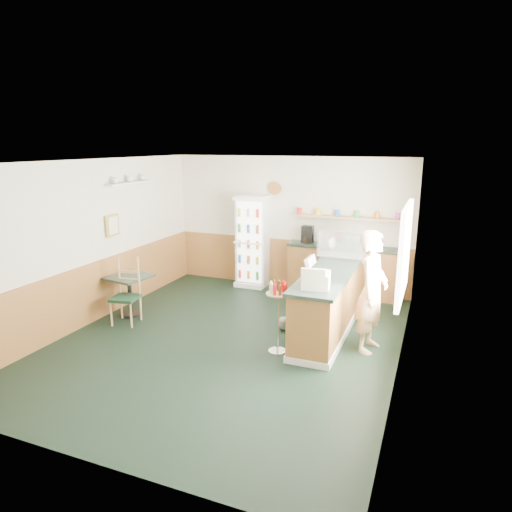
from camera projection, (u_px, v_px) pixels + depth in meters
The scene contains 13 objects.
ground at pixel (228, 340), 7.02m from camera, with size 6.00×6.00×0.00m, color black.
room_envelope at pixel (233, 233), 7.40m from camera, with size 5.04×6.02×2.72m.
service_counter at pixel (331, 301), 7.39m from camera, with size 0.68×3.01×1.01m.
back_counter at pixel (343, 269), 8.99m from camera, with size 2.24×0.42×1.69m.
drinks_fridge at pixel (253, 241), 9.52m from camera, with size 0.63×0.53×1.91m.
display_case at pixel (342, 245), 7.84m from camera, with size 0.81×0.42×0.46m.
cash_register at pixel (316, 280), 6.27m from camera, with size 0.37×0.39×0.21m, color beige.
shopkeeper at pixel (372, 292), 6.50m from camera, with size 0.59×0.43×1.78m, color tan.
condiment_stand at pixel (278, 305), 6.46m from camera, with size 0.34×0.34×1.05m.
newspaper_rack at pixel (310, 285), 7.43m from camera, with size 0.09×0.48×0.94m.
cafe_table at pixel (129, 288), 7.94m from camera, with size 0.74×0.74×0.71m.
cafe_chair at pixel (128, 289), 7.63m from camera, with size 0.48×0.48×1.11m.
dog_doorstop at pixel (284, 323), 7.38m from camera, with size 0.21×0.27×0.25m.
Camera 1 is at (2.81, -5.88, 2.95)m, focal length 32.00 mm.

